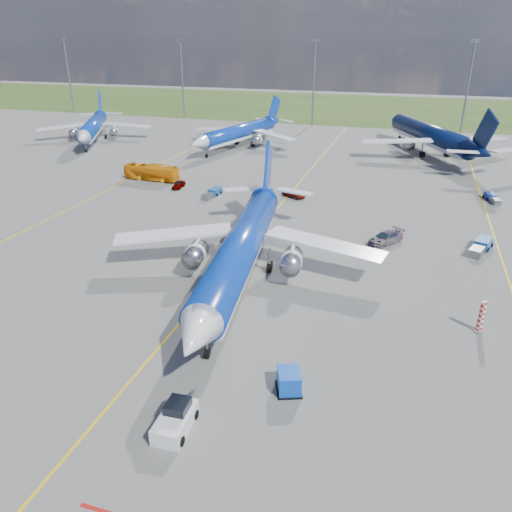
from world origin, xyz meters
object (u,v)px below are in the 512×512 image
(bg_jet_nw, at_px, (95,141))
(uld_container, at_px, (289,381))
(apron_bus, at_px, (152,172))
(pushback_tug, at_px, (176,419))
(service_car_a, at_px, (179,185))
(baggage_tug_c, at_px, (213,193))
(service_car_b, at_px, (294,194))
(baggage_tug_w, at_px, (481,246))
(service_car_c, at_px, (386,238))
(bg_jet_n, at_px, (428,154))
(baggage_tug_e, at_px, (492,198))
(warning_post, at_px, (481,316))
(main_airliner, at_px, (242,281))
(bg_jet_nnw, at_px, (239,147))

(bg_jet_nw, bearing_deg, uld_container, -74.38)
(apron_bus, bearing_deg, pushback_tug, -147.97)
(service_car_a, xyz_separation_m, baggage_tug_c, (7.28, -2.61, -0.10))
(service_car_b, relative_size, baggage_tug_w, 0.72)
(service_car_c, bearing_deg, baggage_tug_c, -168.08)
(uld_container, bearing_deg, service_car_c, 60.58)
(bg_jet_n, relative_size, baggage_tug_c, 9.21)
(pushback_tug, distance_m, service_car_b, 52.71)
(service_car_a, height_order, baggage_tug_e, service_car_a)
(warning_post, distance_m, baggage_tug_c, 48.25)
(bg_jet_n, height_order, baggage_tug_e, bg_jet_n)
(main_airliner, height_order, service_car_c, main_airliner)
(bg_jet_nnw, bearing_deg, apron_bus, -86.19)
(bg_jet_nw, bearing_deg, apron_bus, -68.12)
(bg_jet_nnw, distance_m, apron_bus, 31.73)
(bg_jet_nw, bearing_deg, service_car_b, -53.54)
(service_car_a, bearing_deg, pushback_tug, -68.09)
(main_airliner, distance_m, service_car_b, 30.67)
(service_car_a, xyz_separation_m, service_car_b, (20.01, 0.86, -0.03))
(bg_jet_nw, bearing_deg, bg_jet_nnw, -20.11)
(service_car_b, xyz_separation_m, service_car_c, (15.50, -15.36, 0.18))
(apron_bus, bearing_deg, bg_jet_nnw, -8.10)
(bg_jet_nnw, distance_m, baggage_tug_w, 67.57)
(warning_post, relative_size, bg_jet_nw, 0.08)
(apron_bus, relative_size, baggage_tug_c, 2.06)
(uld_container, relative_size, baggage_tug_e, 0.45)
(bg_jet_n, bearing_deg, bg_jet_nw, -18.86)
(pushback_tug, distance_m, service_car_a, 57.16)
(main_airliner, bearing_deg, service_car_c, 40.11)
(pushback_tug, xyz_separation_m, baggage_tug_c, (-17.19, 49.05, -0.22))
(service_car_c, height_order, baggage_tug_c, service_car_c)
(pushback_tug, distance_m, apron_bus, 63.11)
(bg_jet_nnw, bearing_deg, baggage_tug_c, -63.07)
(bg_jet_nnw, bearing_deg, service_car_c, -38.94)
(baggage_tug_c, xyz_separation_m, baggage_tug_e, (42.97, 10.88, -0.05))
(warning_post, xyz_separation_m, baggage_tug_e, (5.31, 41.03, -1.04))
(pushback_tug, xyz_separation_m, apron_bus, (-31.24, 54.83, 0.68))
(pushback_tug, relative_size, service_car_b, 1.30)
(warning_post, bearing_deg, pushback_tug, -137.29)
(apron_bus, xyz_separation_m, service_car_a, (6.77, -3.17, -0.81))
(baggage_tug_w, distance_m, baggage_tug_c, 40.92)
(baggage_tug_c, height_order, baggage_tug_e, baggage_tug_c)
(bg_jet_nnw, distance_m, uld_container, 86.04)
(bg_jet_n, distance_m, main_airliner, 72.87)
(pushback_tug, relative_size, baggage_tug_c, 1.09)
(bg_jet_nw, height_order, baggage_tug_e, bg_jet_nw)
(bg_jet_nw, xyz_separation_m, service_car_c, (72.67, -45.06, 0.76))
(service_car_a, bearing_deg, baggage_tug_c, -23.14)
(pushback_tug, bearing_deg, uld_container, 41.34)
(main_airliner, height_order, baggage_tug_e, main_airliner)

